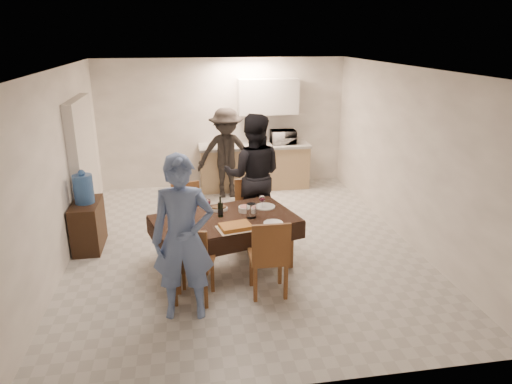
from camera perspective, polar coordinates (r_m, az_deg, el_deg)
floor at (r=7.00m, az=-1.59°, el=-6.58°), size 5.00×6.00×0.02m
ceiling at (r=6.32m, az=-1.81°, el=15.17°), size 5.00×6.00×0.02m
wall_back at (r=9.45m, az=-4.15°, el=8.53°), size 5.00×0.02×2.60m
wall_front at (r=3.78m, az=4.47°, el=-8.35°), size 5.00×0.02×2.60m
wall_left at (r=6.70m, az=-23.42°, el=2.51°), size 0.02×6.00×2.60m
wall_right at (r=7.29m, az=18.24°, el=4.40°), size 0.02×6.00×2.60m
stub_partition at (r=7.87m, az=-20.67°, el=3.29°), size 0.15×1.40×2.10m
kitchen_base_cabinet at (r=9.41m, az=-0.20°, el=3.09°), size 2.20×0.60×0.86m
kitchen_worktop at (r=9.30m, az=-0.20°, el=5.79°), size 2.24×0.64×0.05m
upper_cabinet at (r=9.31m, az=1.51°, el=11.84°), size 1.20×0.34×0.70m
dining_table at (r=6.11m, az=-3.92°, el=-3.52°), size 2.07×1.55×0.72m
chair_near_left at (r=5.36m, az=-7.85°, el=-8.08°), size 0.55×0.56×0.53m
chair_near_right at (r=5.44m, az=1.74°, el=-7.38°), size 0.46×0.46×0.54m
chair_far_left at (r=6.74m, az=-8.26°, el=-2.46°), size 0.53×0.53×0.51m
chair_far_right at (r=6.81m, az=-0.67°, el=-2.03°), size 0.46×0.46×0.51m
console at (r=7.21m, az=-20.23°, el=-3.91°), size 0.39×0.77×0.71m
water_jug at (r=7.02m, az=-20.76°, el=0.35°), size 0.28×0.28×0.42m
wine_bottle at (r=6.08m, az=-4.47°, el=-1.81°), size 0.07×0.07×0.29m
water_pitcher at (r=6.05m, az=-0.60°, el=-2.36°), size 0.13×0.13×0.20m
savoury_tart at (r=5.75m, az=-2.57°, el=-4.35°), size 0.51×0.42×0.06m
salad_bowl at (r=6.28m, az=-1.37°, el=-2.15°), size 0.18×0.18×0.07m
mushroom_dish at (r=6.34m, az=-4.63°, el=-2.15°), size 0.22×0.22×0.04m
wine_glass_a at (r=5.81m, az=-9.13°, el=-3.61°), size 0.08×0.08×0.19m
wine_glass_b at (r=6.36m, az=0.77°, el=-1.24°), size 0.09×0.09×0.20m
wine_glass_c at (r=6.33m, az=-6.01°, el=-1.57°), size 0.08×0.08×0.18m
plate_near_left at (r=5.80m, az=-9.57°, el=-4.61°), size 0.29×0.29×0.02m
plate_near_right at (r=5.90m, az=2.18°, el=-3.91°), size 0.26×0.26×0.01m
plate_far_left at (r=6.35m, az=-9.59°, el=-2.44°), size 0.29×0.29×0.02m
plate_far_right at (r=6.44m, az=1.13°, el=-1.84°), size 0.29×0.29×0.02m
microwave at (r=9.37m, az=3.41°, el=6.88°), size 0.50×0.34×0.28m
person_near at (r=5.03m, az=-9.09°, el=-5.82°), size 0.72×0.50×1.88m
person_far at (r=7.06m, az=-0.35°, el=2.07°), size 1.06×0.90×1.93m
person_kitchen at (r=8.79m, az=-3.71°, el=4.85°), size 1.12×0.64×1.74m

